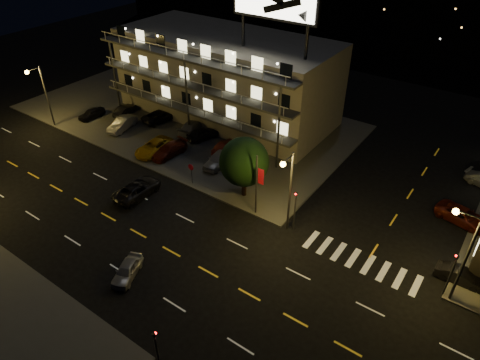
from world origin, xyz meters
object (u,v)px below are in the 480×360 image
Objects in this scene: tree at (244,163)px; road_car_east at (127,270)px; lot_car_2 at (154,147)px; road_car_west at (138,189)px; lot_car_7 at (193,126)px; side_car_0 at (461,276)px; lot_car_4 at (218,159)px.

tree reaches higher than road_car_east.
lot_car_2 is (-13.12, 0.74, -3.02)m from tree.
lot_car_7 is at bearing -74.02° from road_car_west.
lot_car_2 is 33.33m from side_car_0.
road_car_east is at bearing -95.78° from tree.
road_car_east is at bearing 105.59° from lot_car_7.
lot_car_2 is at bearing 73.99° from lot_car_7.
side_car_0 is at bearing -10.12° from lot_car_4.
tree is 20.47m from side_car_0.
road_car_west is at bearing -60.20° from lot_car_2.
side_car_0 is at bearing 1.39° from tree.
road_car_west is (-7.25, 8.03, 0.11)m from road_car_east.
road_car_west is (-28.88, -6.52, 0.10)m from side_car_0.
lot_car_4 reaches higher than road_car_west.
lot_car_7 is 1.35× the size of side_car_0.
tree reaches higher than side_car_0.
lot_car_2 is at bearing -57.75° from road_car_west.
lot_car_7 reaches higher than road_car_west.
side_car_0 is (32.92, -6.68, -0.27)m from lot_car_7.
lot_car_7 is 24.05m from road_car_east.
tree is at bearing -32.72° from lot_car_4.
lot_car_7 reaches higher than side_car_0.
side_car_0 is 0.72× the size of road_car_west.
side_car_0 is at bearing 156.12° from lot_car_7.
lot_car_7 is (0.41, 6.43, 0.05)m from lot_car_2.
lot_car_2 reaches higher than road_car_west.
lot_car_2 is at bearing -169.56° from lot_car_4.
lot_car_4 is 17.37m from road_car_east.
road_car_west is (4.45, -6.77, -0.12)m from lot_car_2.
tree is 14.89m from lot_car_7.
road_car_east is (11.29, -21.23, -0.28)m from lot_car_7.
tree is 1.65× the size of side_car_0.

